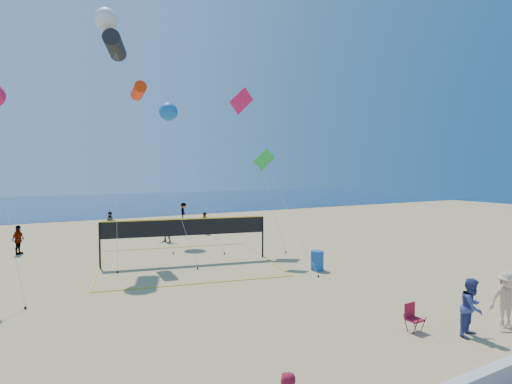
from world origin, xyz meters
TOP-DOWN VIEW (x-y plane):
  - ground at (0.00, 0.00)m, footprint 120.00×120.00m
  - ocean at (0.00, 62.00)m, footprint 140.00×50.00m
  - bystander_a at (6.10, -0.80)m, footprint 1.02×0.87m
  - bystander_b at (7.77, -0.96)m, footprint 1.41×1.20m
  - far_person_0 at (-6.77, 20.57)m, footprint 0.95×1.14m
  - far_person_1 at (2.64, 20.36)m, footprint 1.48×1.46m
  - far_person_2 at (6.52, 22.54)m, footprint 0.73×0.79m
  - far_person_3 at (-0.12, 27.61)m, footprint 0.96×0.82m
  - far_person_4 at (7.82, 31.70)m, footprint 1.17×1.42m
  - camp_chair at (4.80, 0.39)m, footprint 0.50×0.61m
  - trash_barrel at (7.08, 8.27)m, footprint 0.84×0.84m
  - volleyball_net at (1.67, 13.39)m, footprint 11.15×11.04m
  - kite_1 at (-1.28, 17.62)m, footprint 1.90×6.26m
  - kite_2 at (-0.04, 16.95)m, footprint 2.16×6.42m
  - kite_4 at (6.03, 11.63)m, footprint 1.30×5.09m
  - kite_5 at (7.05, 16.64)m, footprint 2.08×4.25m
  - kite_6 at (-1.74, 17.70)m, footprint 4.33×2.62m
  - kite_7 at (3.30, 21.79)m, footprint 2.14×8.39m

SIDE VIEW (x-z plane):
  - ground at x=0.00m, z-range 0.00..0.00m
  - ocean at x=0.00m, z-range 0.00..0.03m
  - camp_chair at x=4.80m, z-range 0.00..1.00m
  - trash_barrel at x=7.08m, z-range 0.00..1.02m
  - far_person_1 at x=2.64m, z-range 0.00..1.70m
  - far_person_3 at x=-0.12m, z-range 0.00..1.71m
  - far_person_2 at x=6.52m, z-range 0.00..1.81m
  - far_person_0 at x=-6.77m, z-range 0.00..1.83m
  - bystander_a at x=6.10m, z-range 0.00..1.84m
  - bystander_b at x=7.77m, z-range 0.00..1.89m
  - far_person_4 at x=7.82m, z-range 0.00..1.91m
  - volleyball_net at x=1.67m, z-range 0.47..2.99m
  - kite_4 at x=6.03m, z-range 2.19..8.73m
  - kite_5 at x=7.05m, z-range 4.14..15.22m
  - kite_7 at x=3.30m, z-range 4.51..14.93m
  - kite_2 at x=-0.04m, z-range 4.81..15.44m
  - kite_1 at x=-1.28m, z-range 6.09..19.64m
  - kite_6 at x=-1.74m, z-range 6.83..21.89m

